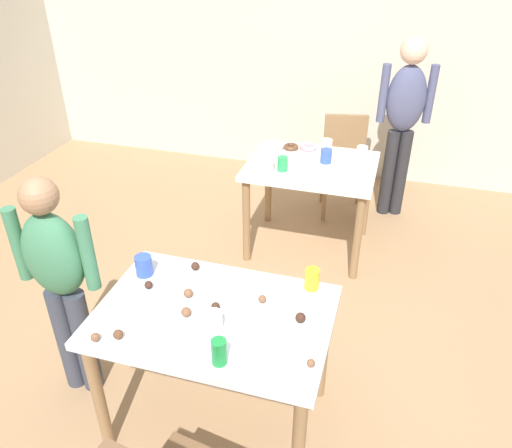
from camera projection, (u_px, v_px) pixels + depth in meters
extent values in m
plane|color=#9E7A56|center=(231.00, 397.00, 2.88)|extent=(6.40, 6.40, 0.00)
cube|color=beige|center=(335.00, 45.00, 4.82)|extent=(6.40, 0.10, 2.60)
cube|color=silver|center=(214.00, 316.00, 2.39)|extent=(1.11, 0.75, 0.04)
cylinder|color=olive|center=(99.00, 397.00, 2.45)|extent=(0.06, 0.06, 0.71)
cylinder|color=olive|center=(156.00, 313.00, 2.96)|extent=(0.06, 0.06, 0.71)
cylinder|color=olive|center=(323.00, 348.00, 2.72)|extent=(0.06, 0.06, 0.71)
cube|color=white|center=(312.00, 166.00, 3.83)|extent=(0.97, 0.76, 0.04)
cylinder|color=olive|center=(246.00, 221.00, 3.86)|extent=(0.06, 0.06, 0.71)
cylinder|color=olive|center=(357.00, 238.00, 3.66)|extent=(0.06, 0.06, 0.71)
cylinder|color=olive|center=(268.00, 185.00, 4.38)|extent=(0.06, 0.06, 0.71)
cylinder|color=olive|center=(366.00, 198.00, 4.18)|extent=(0.06, 0.06, 0.71)
cube|color=olive|center=(344.00, 169.00, 4.48)|extent=(0.48, 0.48, 0.04)
cube|color=olive|center=(345.00, 137.00, 4.51)|extent=(0.38, 0.12, 0.42)
cylinder|color=olive|center=(363.00, 201.00, 4.44)|extent=(0.04, 0.04, 0.41)
cylinder|color=olive|center=(324.00, 200.00, 4.46)|extent=(0.04, 0.04, 0.41)
cylinder|color=olive|center=(359.00, 184.00, 4.73)|extent=(0.04, 0.04, 0.41)
cylinder|color=olive|center=(323.00, 183.00, 4.75)|extent=(0.04, 0.04, 0.41)
cylinder|color=#383D4C|center=(67.00, 339.00, 2.81)|extent=(0.11, 0.11, 0.68)
cylinder|color=#383D4C|center=(85.00, 342.00, 2.79)|extent=(0.11, 0.11, 0.68)
ellipsoid|color=#3D7A56|center=(54.00, 255.00, 2.49)|extent=(0.33, 0.22, 0.48)
sphere|color=#997051|center=(39.00, 196.00, 2.32)|extent=(0.18, 0.18, 0.18)
cylinder|color=#3D7A56|center=(18.00, 244.00, 2.51)|extent=(0.07, 0.07, 0.41)
cylinder|color=#3D7A56|center=(88.00, 254.00, 2.44)|extent=(0.07, 0.07, 0.41)
cylinder|color=#28282D|center=(401.00, 173.00, 4.48)|extent=(0.11, 0.11, 0.79)
cylinder|color=#28282D|center=(388.00, 173.00, 4.49)|extent=(0.11, 0.11, 0.79)
ellipsoid|color=#4C5175|center=(406.00, 99.00, 4.14)|extent=(0.36, 0.26, 0.56)
sphere|color=beige|center=(414.00, 50.00, 3.93)|extent=(0.21, 0.21, 0.21)
cylinder|color=#4C5175|center=(431.00, 94.00, 4.10)|extent=(0.08, 0.08, 0.48)
cylinder|color=#4C5175|center=(384.00, 93.00, 4.13)|extent=(0.08, 0.08, 0.48)
cylinder|color=white|center=(278.00, 339.00, 2.18)|extent=(0.17, 0.17, 0.07)
cylinder|color=#198438|center=(219.00, 352.00, 2.08)|extent=(0.07, 0.07, 0.12)
cube|color=silver|center=(134.00, 304.00, 2.43)|extent=(0.17, 0.02, 0.01)
cylinder|color=white|center=(213.00, 321.00, 2.26)|extent=(0.08, 0.08, 0.09)
cylinder|color=#3351B2|center=(144.00, 266.00, 2.61)|extent=(0.09, 0.09, 0.11)
cylinder|color=yellow|center=(312.00, 279.00, 2.51)|extent=(0.07, 0.07, 0.11)
sphere|color=brown|center=(118.00, 334.00, 2.23)|extent=(0.04, 0.04, 0.04)
sphere|color=brown|center=(188.00, 293.00, 2.47)|extent=(0.05, 0.05, 0.05)
sphere|color=#3D2319|center=(301.00, 318.00, 2.32)|extent=(0.05, 0.05, 0.05)
sphere|color=brown|center=(95.00, 337.00, 2.21)|extent=(0.04, 0.04, 0.04)
sphere|color=#3D2319|center=(148.00, 285.00, 2.53)|extent=(0.04, 0.04, 0.04)
sphere|color=brown|center=(186.00, 312.00, 2.35)|extent=(0.05, 0.05, 0.05)
sphere|color=#3D2319|center=(216.00, 307.00, 2.39)|extent=(0.04, 0.04, 0.04)
sphere|color=#3D2319|center=(195.00, 266.00, 2.66)|extent=(0.04, 0.04, 0.04)
sphere|color=brown|center=(262.00, 299.00, 2.43)|extent=(0.04, 0.04, 0.04)
sphere|color=brown|center=(311.00, 363.00, 2.09)|extent=(0.04, 0.04, 0.04)
cylinder|color=white|center=(266.00, 161.00, 3.62)|extent=(0.11, 0.11, 0.20)
cylinder|color=white|center=(362.00, 152.00, 3.88)|extent=(0.08, 0.08, 0.10)
cylinder|color=green|center=(283.00, 164.00, 3.68)|extent=(0.08, 0.08, 0.11)
cylinder|color=#3351B2|center=(326.00, 156.00, 3.81)|extent=(0.09, 0.09, 0.11)
cylinder|color=white|center=(326.00, 146.00, 3.96)|extent=(0.09, 0.09, 0.11)
torus|color=pink|center=(308.00, 147.00, 4.04)|extent=(0.14, 0.14, 0.04)
torus|color=white|center=(276.00, 146.00, 4.06)|extent=(0.12, 0.12, 0.04)
torus|color=brown|center=(291.00, 147.00, 4.05)|extent=(0.12, 0.12, 0.04)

